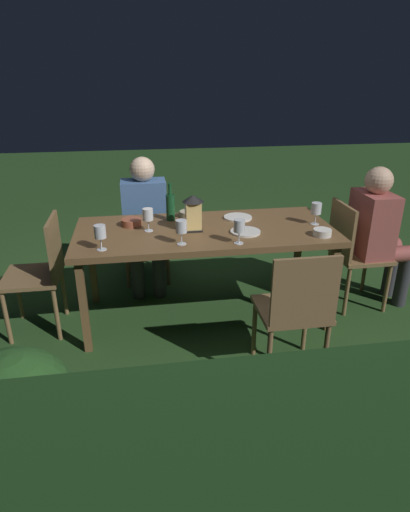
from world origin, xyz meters
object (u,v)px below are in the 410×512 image
(wine_glass_e, at_px, (239,227))
(wine_glass_d, at_px, (181,228))
(person_in_rust, at_px, (378,231))
(bowl_bread, at_px, (322,232))
(lantern_centerpiece, at_px, (193,211))
(plate_a, at_px, (245,232))
(chair_head_near, at_px, (353,250))
(bowl_olives, at_px, (189,214))
(chair_side_right_a, at_px, (296,308))
(green_bottle_on_table, at_px, (170,206))
(wine_glass_b, at_px, (316,209))
(wine_glass_c, at_px, (100,233))
(wine_glass_a, at_px, (148,216))
(plate_b, at_px, (238,217))
(dining_table, at_px, (205,236))
(chair_head_far, at_px, (41,270))
(chair_side_left_b, at_px, (145,227))
(person_in_blue, at_px, (145,218))
(potted_plant_by_hedge, at_px, (20,420))
(bowl_salad, at_px, (132,222))

(wine_glass_e, bearing_deg, wine_glass_d, -6.79)
(person_in_rust, distance_m, bowl_bread, 0.67)
(person_in_rust, bearing_deg, lantern_centerpiece, 0.58)
(plate_a, bearing_deg, chair_head_near, -172.07)
(lantern_centerpiece, bearing_deg, bowl_olives, -90.58)
(chair_side_right_a, distance_m, green_bottle_on_table, 1.30)
(wine_glass_b, bearing_deg, wine_glass_c, 9.64)
(lantern_centerpiece, xyz_separation_m, wine_glass_c, (0.64, 0.28, -0.03))
(chair_head_near, bearing_deg, bowl_bread, 34.10)
(wine_glass_a, relative_size, wine_glass_d, 1.00)
(plate_b, bearing_deg, wine_glass_c, 25.92)
(dining_table, height_order, bowl_olives, bowl_olives)
(chair_head_far, height_order, chair_side_right_a, same)
(chair_side_left_b, height_order, person_in_blue, person_in_blue)
(wine_glass_d, bearing_deg, dining_table, -126.18)
(wine_glass_c, distance_m, potted_plant_by_hedge, 1.27)
(wine_glass_a, bearing_deg, bowl_salad, -49.38)
(person_in_blue, height_order, person_in_rust, same)
(lantern_centerpiece, height_order, wine_glass_a, lantern_centerpiece)
(bowl_bread, bearing_deg, bowl_salad, -17.98)
(wine_glass_b, bearing_deg, wine_glass_d, 13.38)
(bowl_olives, bearing_deg, bowl_salad, 17.60)
(person_in_blue, height_order, wine_glass_e, person_in_blue)
(plate_b, xyz_separation_m, bowl_olives, (0.38, -0.10, 0.02))
(chair_side_right_a, bearing_deg, plate_a, -77.41)
(dining_table, bearing_deg, chair_side_right_a, 117.74)
(wine_glass_b, bearing_deg, chair_head_near, -175.27)
(bowl_bread, bearing_deg, potted_plant_by_hedge, 32.95)
(wine_glass_a, relative_size, bowl_bread, 1.31)
(wine_glass_b, bearing_deg, dining_table, -2.01)
(plate_b, bearing_deg, lantern_centerpiece, 29.41)
(lantern_centerpiece, height_order, wine_glass_e, lantern_centerpiece)
(chair_side_left_b, height_order, wine_glass_d, wine_glass_d)
(person_in_blue, bearing_deg, wine_glass_b, 152.96)
(green_bottle_on_table, xyz_separation_m, wine_glass_d, (-0.03, 0.52, 0.01))
(person_in_rust, relative_size, potted_plant_by_hedge, 1.50)
(wine_glass_e, bearing_deg, chair_head_near, -162.37)
(wine_glass_d, distance_m, plate_a, 0.51)
(person_in_blue, bearing_deg, green_bottle_on_table, 117.69)
(person_in_blue, distance_m, wine_glass_c, 0.99)
(wine_glass_d, height_order, plate_a, wine_glass_d)
(chair_head_far, height_order, wine_glass_d, wine_glass_d)
(lantern_centerpiece, bearing_deg, chair_side_right_a, 122.92)
(chair_side_left_b, xyz_separation_m, bowl_bread, (-1.23, 1.09, 0.27))
(wine_glass_a, xyz_separation_m, plate_a, (-0.69, 0.15, -0.11))
(chair_side_left_b, bearing_deg, wine_glass_a, 91.08)
(wine_glass_a, distance_m, bowl_olives, 0.44)
(lantern_centerpiece, bearing_deg, dining_table, -170.43)
(chair_side_right_a, distance_m, person_in_rust, 1.27)
(dining_table, height_order, chair_head_near, chair_head_near)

